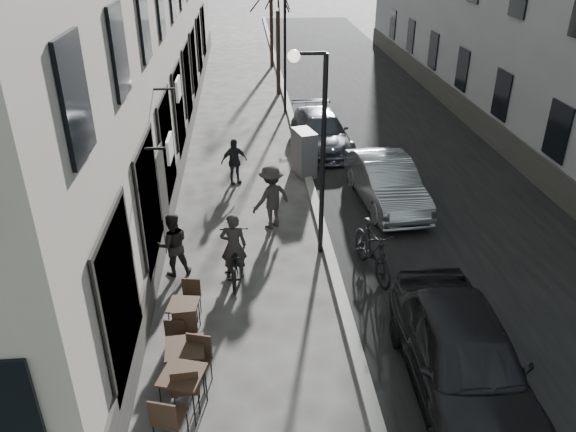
{
  "coord_description": "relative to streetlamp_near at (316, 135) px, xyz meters",
  "views": [
    {
      "loc": [
        -1.81,
        -6.25,
        7.49
      ],
      "look_at": [
        -0.94,
        4.59,
        1.8
      ],
      "focal_mm": 35.0,
      "sensor_mm": 36.0,
      "label": 1
    }
  ],
  "objects": [
    {
      "name": "car_far",
      "position": [
        1.17,
        7.45,
        -2.52
      ],
      "size": [
        2.12,
        4.56,
        1.29
      ],
      "primitive_type": "imported",
      "rotation": [
        0.0,
        0.0,
        0.07
      ],
      "color": "#393C44",
      "rests_on": "ground"
    },
    {
      "name": "bistro_set_a",
      "position": [
        -2.84,
        -5.09,
        -2.65
      ],
      "size": [
        0.93,
        1.75,
        1.0
      ],
      "rotation": [
        0.0,
        0.0,
        -0.29
      ],
      "color": "black",
      "rests_on": "ground"
    },
    {
      "name": "streetlamp_near",
      "position": [
        0.0,
        0.0,
        0.0
      ],
      "size": [
        0.9,
        0.28,
        5.09
      ],
      "color": "black",
      "rests_on": "ground"
    },
    {
      "name": "bicycle",
      "position": [
        -2.0,
        -0.98,
        -2.65
      ],
      "size": [
        0.72,
        1.97,
        1.03
      ],
      "primitive_type": "imported",
      "rotation": [
        0.0,
        0.0,
        3.12
      ],
      "color": "black",
      "rests_on": "ground"
    },
    {
      "name": "car_near",
      "position": [
        2.01,
        -5.0,
        -2.36
      ],
      "size": [
        2.05,
        4.77,
        1.61
      ],
      "primitive_type": "imported",
      "rotation": [
        0.0,
        0.0,
        -0.03
      ],
      "color": "black",
      "rests_on": "ground"
    },
    {
      "name": "bistro_set_b",
      "position": [
        -2.85,
        -4.41,
        -2.65
      ],
      "size": [
        0.74,
        1.7,
        0.99
      ],
      "rotation": [
        0.0,
        0.0,
        0.08
      ],
      "color": "black",
      "rests_on": "ground"
    },
    {
      "name": "car_mid",
      "position": [
        2.47,
        2.61,
        -2.46
      ],
      "size": [
        1.83,
        4.35,
        1.4
      ],
      "primitive_type": "imported",
      "rotation": [
        0.0,
        0.0,
        0.08
      ],
      "color": "#909398",
      "rests_on": "ground"
    },
    {
      "name": "pedestrian_far",
      "position": [
        -2.03,
        4.49,
        -2.41
      ],
      "size": [
        0.95,
        0.66,
        1.49
      ],
      "primitive_type": "imported",
      "rotation": [
        0.0,
        0.0,
        0.37
      ],
      "color": "black",
      "rests_on": "ground"
    },
    {
      "name": "cyclist_rider",
      "position": [
        -2.0,
        -0.98,
        -2.32
      ],
      "size": [
        0.62,
        0.41,
        1.68
      ],
      "primitive_type": "imported",
      "rotation": [
        0.0,
        0.0,
        3.12
      ],
      "color": "#282623",
      "rests_on": "ground"
    },
    {
      "name": "utility_cabinet",
      "position": [
        0.27,
        5.01,
        -2.4
      ],
      "size": [
        0.81,
        1.13,
        1.53
      ],
      "primitive_type": "cube",
      "rotation": [
        0.0,
        0.0,
        0.27
      ],
      "color": "#58585A",
      "rests_on": "ground"
    },
    {
      "name": "road",
      "position": [
        4.02,
        10.0,
        -3.16
      ],
      "size": [
        7.3,
        60.0,
        0.0
      ],
      "primitive_type": "cube",
      "color": "black",
      "rests_on": "ground"
    },
    {
      "name": "pedestrian_mid",
      "position": [
        -1.0,
        1.45,
        -2.25
      ],
      "size": [
        1.35,
        1.22,
        1.81
      ],
      "primitive_type": "imported",
      "rotation": [
        0.0,
        0.0,
        3.74
      ],
      "color": "#2C2927",
      "rests_on": "ground"
    },
    {
      "name": "bistro_set_c",
      "position": [
        -3.0,
        -2.97,
        -2.72
      ],
      "size": [
        0.67,
        1.48,
        0.85
      ],
      "rotation": [
        0.0,
        0.0,
        -0.15
      ],
      "color": "black",
      "rests_on": "ground"
    },
    {
      "name": "moped",
      "position": [
        1.26,
        -1.08,
        -2.52
      ],
      "size": [
        0.98,
        2.21,
        1.28
      ],
      "primitive_type": "imported",
      "rotation": [
        0.0,
        0.0,
        0.18
      ],
      "color": "black",
      "rests_on": "ground"
    },
    {
      "name": "streetlamp_far",
      "position": [
        0.0,
        12.0,
        0.0
      ],
      "size": [
        0.9,
        0.28,
        5.09
      ],
      "color": "black",
      "rests_on": "ground"
    },
    {
      "name": "kerb",
      "position": [
        0.37,
        10.0,
        -3.1
      ],
      "size": [
        0.25,
        60.0,
        0.12
      ],
      "primitive_type": "cube",
      "color": "gray",
      "rests_on": "ground"
    },
    {
      "name": "pedestrian_near",
      "position": [
        -3.43,
        -0.72,
        -2.37
      ],
      "size": [
        0.9,
        0.77,
        1.59
      ],
      "primitive_type": "imported",
      "rotation": [
        0.0,
        0.0,
        3.39
      ],
      "color": "black",
      "rests_on": "ground"
    }
  ]
}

